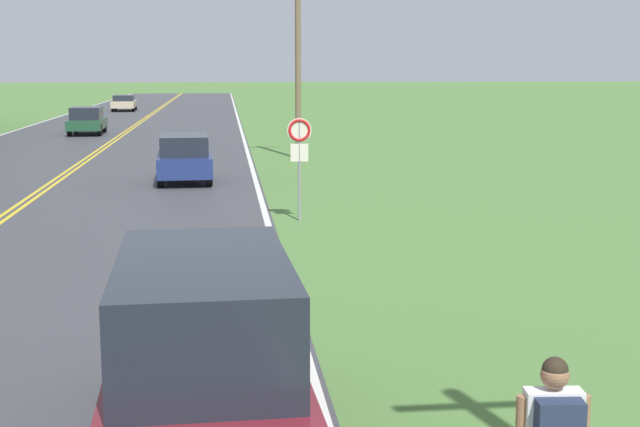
{
  "coord_description": "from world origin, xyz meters",
  "views": [
    {
      "loc": [
        5.61,
        -3.09,
        3.84
      ],
      "look_at": [
        7.22,
        11.8,
        1.33
      ],
      "focal_mm": 50.0,
      "sensor_mm": 36.0,
      "label": 1
    }
  ],
  "objects_px": {
    "car_dark_blue_hatchback_mid_near": "(184,157)",
    "car_maroon_van_approaching": "(205,350)",
    "traffic_sign": "(299,144)",
    "car_dark_green_sedan_mid_far": "(87,120)",
    "car_champagne_sedan_receding": "(124,102)"
  },
  "relations": [
    {
      "from": "car_dark_blue_hatchback_mid_near",
      "to": "car_dark_green_sedan_mid_far",
      "type": "xyz_separation_m",
      "value": [
        -6.28,
        21.4,
        -0.04
      ]
    },
    {
      "from": "car_dark_blue_hatchback_mid_near",
      "to": "traffic_sign",
      "type": "bearing_deg",
      "value": 19.5
    },
    {
      "from": "car_maroon_van_approaching",
      "to": "traffic_sign",
      "type": "bearing_deg",
      "value": 168.68
    },
    {
      "from": "car_dark_blue_hatchback_mid_near",
      "to": "car_dark_green_sedan_mid_far",
      "type": "bearing_deg",
      "value": -166.35
    },
    {
      "from": "car_dark_green_sedan_mid_far",
      "to": "car_champagne_sedan_receding",
      "type": "xyz_separation_m",
      "value": [
        -0.7,
        25.79,
        -0.07
      ]
    },
    {
      "from": "car_dark_blue_hatchback_mid_near",
      "to": "car_champagne_sedan_receding",
      "type": "height_order",
      "value": "car_dark_blue_hatchback_mid_near"
    },
    {
      "from": "car_maroon_van_approaching",
      "to": "car_dark_green_sedan_mid_far",
      "type": "distance_m",
      "value": 42.85
    },
    {
      "from": "car_dark_blue_hatchback_mid_near",
      "to": "car_maroon_van_approaching",
      "type": "bearing_deg",
      "value": 0.28
    },
    {
      "from": "traffic_sign",
      "to": "car_maroon_van_approaching",
      "type": "distance_m",
      "value": 13.26
    },
    {
      "from": "traffic_sign",
      "to": "car_maroon_van_approaching",
      "type": "relative_size",
      "value": 0.53
    },
    {
      "from": "traffic_sign",
      "to": "car_dark_green_sedan_mid_far",
      "type": "distance_m",
      "value": 30.65
    },
    {
      "from": "car_champagne_sedan_receding",
      "to": "car_dark_blue_hatchback_mid_near",
      "type": "bearing_deg",
      "value": -173.51
    },
    {
      "from": "car_dark_blue_hatchback_mid_near",
      "to": "car_champagne_sedan_receding",
      "type": "bearing_deg",
      "value": -174.28
    },
    {
      "from": "car_maroon_van_approaching",
      "to": "car_champagne_sedan_receding",
      "type": "xyz_separation_m",
      "value": [
        -8.06,
        68.0,
        -0.27
      ]
    },
    {
      "from": "traffic_sign",
      "to": "car_dark_green_sedan_mid_far",
      "type": "relative_size",
      "value": 0.59
    }
  ]
}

